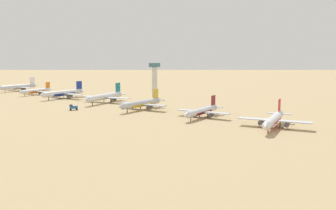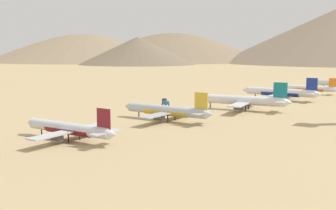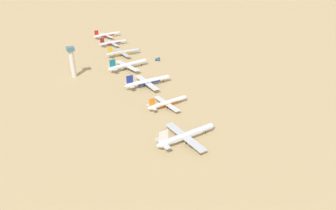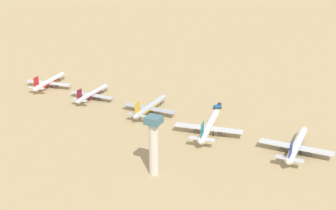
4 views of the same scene
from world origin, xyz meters
name	(u,v)px [view 3 (image 3 of 4)]	position (x,y,z in m)	size (l,w,h in m)	color
ground_plane	(133,69)	(0.00, 0.00, 0.00)	(1800.00, 1800.00, 0.00)	tan
parked_jet_0	(187,135)	(-21.16, -143.27, 4.59)	(47.85, 38.92, 13.79)	silver
parked_jet_1	(168,103)	(-8.84, -95.02, 3.76)	(39.25, 31.97, 11.31)	silver
parked_jet_2	(148,81)	(-5.00, -49.77, 4.68)	(48.69, 39.50, 14.05)	silver
parked_jet_3	(128,65)	(-4.24, 1.55, 4.90)	(50.23, 41.15, 14.56)	silver
parked_jet_4	(124,52)	(8.37, 48.75, 4.36)	(45.42, 36.85, 13.11)	#B2B7C1
parked_jet_5	(113,43)	(12.38, 98.55, 3.99)	(41.55, 33.75, 11.98)	silver
parked_jet_6	(107,35)	(18.51, 143.94, 4.36)	(45.26, 37.03, 13.10)	silver
service_truck	(158,59)	(36.23, 11.87, 2.08)	(5.69, 4.91, 3.90)	#1E5999
control_tower	(72,60)	(-59.82, 7.35, 16.93)	(7.20, 7.20, 30.40)	beige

